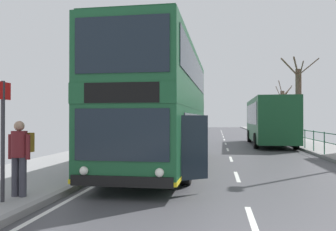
% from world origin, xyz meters
% --- Properties ---
extents(double_decker_bus_main, '(3.19, 10.63, 4.42)m').
position_xyz_m(double_decker_bus_main, '(-2.63, 8.88, 2.31)').
color(double_decker_bus_main, '#19512D').
rests_on(double_decker_bus_main, ground).
extents(background_bus_far_lane, '(2.75, 9.68, 3.20)m').
position_xyz_m(background_bus_far_lane, '(2.99, 20.98, 1.74)').
color(background_bus_far_lane, '#19512D').
rests_on(background_bus_far_lane, ground).
extents(pedestrian_with_backpack, '(0.55, 0.55, 1.65)m').
position_xyz_m(pedestrian_with_backpack, '(-4.92, 3.30, 1.11)').
color(pedestrian_with_backpack, '#383842').
rests_on(pedestrian_with_backpack, ground).
extents(bus_stop_sign_near, '(0.08, 0.44, 2.48)m').
position_xyz_m(bus_stop_sign_near, '(-4.98, 2.77, 1.68)').
color(bus_stop_sign_near, '#2D2D33').
rests_on(bus_stop_sign_near, ground).
extents(bare_tree_far_00, '(2.79, 3.07, 6.02)m').
position_xyz_m(bare_tree_far_00, '(5.20, 22.19, 3.04)').
color(bare_tree_far_00, brown).
rests_on(bare_tree_far_00, ground).
extents(bare_tree_far_02, '(2.60, 2.87, 5.62)m').
position_xyz_m(bare_tree_far_02, '(6.15, 33.46, 2.62)').
color(bare_tree_far_02, brown).
rests_on(bare_tree_far_02, ground).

